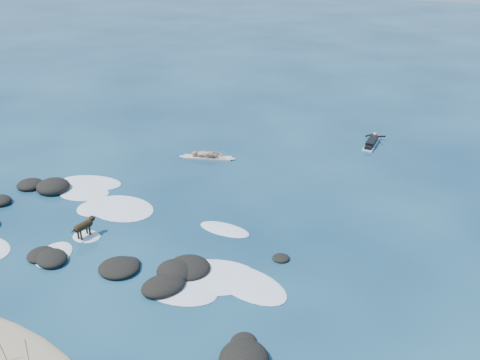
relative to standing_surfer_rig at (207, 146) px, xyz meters
The scene contains 6 objects.
ground 7.40m from the standing_surfer_rig, 77.28° to the right, with size 160.00×160.00×0.00m, color #0A2642.
reef_rocks 9.22m from the standing_surfer_rig, 82.19° to the right, with size 14.90×7.15×0.63m.
breaking_foam 8.07m from the standing_surfer_rig, 84.66° to the right, with size 13.63×8.20×0.12m.
standing_surfer_rig is the anchor object (origin of this frame).
paddling_surfer_rig 8.84m from the standing_surfer_rig, 40.41° to the left, with size 1.13×2.52×0.44m.
dog 8.60m from the standing_surfer_rig, 90.34° to the right, with size 0.36×1.20×0.76m.
Camera 1 is at (11.37, -13.76, 10.31)m, focal length 40.00 mm.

